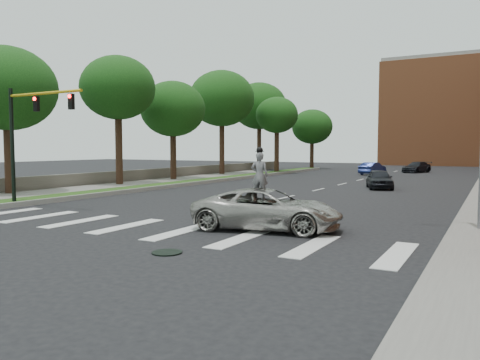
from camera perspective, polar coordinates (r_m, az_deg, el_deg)
ground_plane at (r=17.50m, az=-12.70°, el=-6.35°), size 160.00×160.00×0.00m
grass_median at (r=40.19m, az=-6.11°, el=-0.29°), size 2.00×60.00×0.25m
median_curb at (r=39.60m, az=-4.86°, el=-0.32°), size 0.20×60.00×0.28m
sidewalk_left at (r=34.71m, az=-19.74°, el=-1.24°), size 4.00×60.00×0.18m
stone_wall at (r=45.07m, az=-10.40°, el=0.67°), size 0.50×56.00×1.10m
manhole at (r=14.10m, az=-8.90°, el=-8.72°), size 0.90×0.90×0.04m
building_backdrop at (r=91.23m, az=25.52°, el=7.31°), size 26.00×14.00×18.00m
traffic_signal at (r=26.52m, az=-24.54°, el=5.88°), size 5.30×0.23×6.20m
stilt_performer at (r=18.22m, az=2.39°, el=-1.81°), size 0.83×0.59×3.13m
suv_crossing at (r=17.74m, az=3.36°, el=-3.57°), size 5.99×3.56×1.56m
car_near at (r=36.86m, az=16.63°, el=0.13°), size 3.02×4.63×1.47m
car_mid at (r=55.43m, az=15.86°, el=1.36°), size 2.34×4.51×1.42m
car_far at (r=61.65m, az=20.72°, el=1.47°), size 3.42×5.00×1.34m
tree_1 at (r=33.60m, az=-26.59°, el=9.90°), size 6.26×6.26×9.51m
tree_2 at (r=38.98m, az=-14.67°, el=10.76°), size 5.93×5.93×10.36m
tree_3 at (r=44.08m, az=-8.20°, el=8.53°), size 6.01×6.01×9.22m
tree_4 at (r=52.31m, az=-2.24°, el=9.87°), size 7.24×7.24×11.57m
tree_5 at (r=62.61m, az=2.36°, el=8.97°), size 7.24×7.24×11.66m
tree_6 at (r=56.02m, az=4.52°, el=7.84°), size 5.03×5.03×9.08m
tree_7 at (r=68.62m, az=8.78°, el=6.42°), size 5.85×5.85×8.59m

